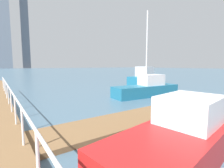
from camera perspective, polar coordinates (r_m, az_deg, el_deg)
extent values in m
plane|color=slate|center=(19.69, -24.07, -1.63)|extent=(300.00, 300.00, 0.00)
cube|color=olive|center=(9.42, 16.79, -9.07)|extent=(14.08, 2.00, 0.18)
cylinder|color=white|center=(3.40, -24.12, -22.91)|extent=(0.06, 0.06, 1.05)
cylinder|color=white|center=(5.20, -28.39, -12.72)|extent=(0.06, 0.06, 1.05)
cylinder|color=white|center=(7.09, -30.29, -7.82)|extent=(0.06, 0.06, 1.05)
cylinder|color=white|center=(9.01, -31.37, -5.00)|extent=(0.06, 0.06, 1.05)
cylinder|color=white|center=(10.95, -32.06, -3.17)|extent=(0.06, 0.06, 1.05)
cylinder|color=white|center=(12.90, -32.54, -1.89)|extent=(0.06, 0.06, 1.05)
cylinder|color=white|center=(14.86, -32.89, -0.95)|extent=(0.06, 0.06, 1.05)
cylinder|color=white|center=(16.81, -33.16, -0.23)|extent=(0.06, 0.06, 1.05)
cylinder|color=white|center=(18.77, -33.38, 0.35)|extent=(0.06, 0.06, 1.05)
cylinder|color=white|center=(6.99, -30.53, -3.64)|extent=(0.06, 23.63, 0.06)
cube|color=#1E6B8C|center=(14.14, 11.56, -2.30)|extent=(6.03, 2.18, 0.90)
cube|color=white|center=(14.41, 13.30, 1.42)|extent=(2.06, 1.48, 0.89)
cylinder|color=silver|center=(14.05, 11.88, 11.73)|extent=(0.12, 0.12, 5.99)
cube|color=#1E6B8C|center=(20.45, 11.63, 0.90)|extent=(5.38, 2.84, 1.29)
cube|color=white|center=(20.07, 11.17, 4.28)|extent=(2.03, 1.83, 1.13)
cylinder|color=silver|center=(20.43, 11.87, 11.20)|extent=(0.12, 0.12, 6.05)
cube|color=red|center=(5.31, 22.62, -17.81)|extent=(5.75, 2.67, 0.86)
cube|color=white|center=(5.52, 25.31, -7.85)|extent=(2.09, 1.76, 0.81)
cube|color=gray|center=(175.98, -33.69, 18.11)|extent=(11.21, 11.07, 82.84)
cube|color=slate|center=(186.13, -27.76, 15.72)|extent=(7.71, 12.71, 70.03)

